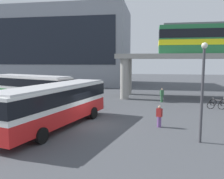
# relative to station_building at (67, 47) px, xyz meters

# --- Properties ---
(ground_plane) EXTENTS (120.00, 120.00, 0.00)m
(ground_plane) POSITION_rel_station_building_xyz_m (13.73, -21.75, -7.83)
(ground_plane) COLOR #47494F
(station_building) EXTENTS (26.34, 14.69, 15.66)m
(station_building) POSITION_rel_station_building_xyz_m (0.00, 0.00, 0.00)
(station_building) COLOR gray
(station_building) RESTS_ON ground_plane
(bus_main) EXTENTS (5.10, 11.33, 3.22)m
(bus_main) POSITION_rel_station_building_xyz_m (11.39, -33.02, -5.84)
(bus_main) COLOR red
(bus_main) RESTS_ON ground_plane
(bus_secondary) EXTENTS (11.24, 6.20, 3.22)m
(bus_secondary) POSITION_rel_station_building_xyz_m (4.13, -23.44, -5.84)
(bus_secondary) COLOR #268C33
(bus_secondary) RESTS_ON ground_plane
(bicycle_silver) EXTENTS (1.77, 0.39, 1.04)m
(bicycle_silver) POSITION_rel_station_building_xyz_m (25.61, -21.92, -7.47)
(bicycle_silver) COLOR black
(bicycle_silver) RESTS_ON ground_plane
(bicycle_black) EXTENTS (1.79, 0.22, 1.04)m
(bicycle_black) POSITION_rel_station_building_xyz_m (24.91, -23.88, -7.47)
(bicycle_black) COLOR black
(bicycle_black) RESTS_ON ground_plane
(pedestrian_at_kerb) EXTENTS (0.47, 0.42, 1.67)m
(pedestrian_at_kerb) POSITION_rel_station_building_xyz_m (19.55, -20.72, -7.05)
(pedestrian_at_kerb) COLOR #33663F
(pedestrian_at_kerb) RESTS_ON ground_plane
(pedestrian_by_bike_rack) EXTENTS (0.48, 0.42, 1.64)m
(pedestrian_by_bike_rack) POSITION_rel_station_building_xyz_m (18.92, -31.53, -7.07)
(pedestrian_by_bike_rack) COLOR #724C8C
(pedestrian_by_bike_rack) RESTS_ON ground_plane
(lamp_post) EXTENTS (0.36, 0.36, 6.01)m
(lamp_post) POSITION_rel_station_building_xyz_m (21.28, -34.49, -4.27)
(lamp_post) COLOR #3F3F44
(lamp_post) RESTS_ON ground_plane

